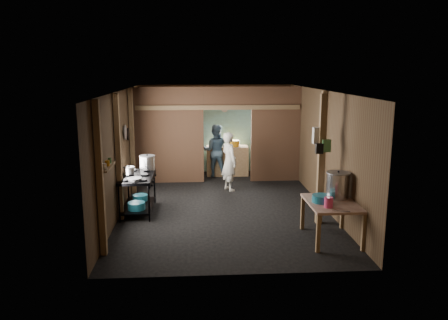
{
  "coord_description": "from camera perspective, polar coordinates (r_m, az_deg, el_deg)",
  "views": [
    {
      "loc": [
        -0.62,
        -9.73,
        3.08
      ],
      "look_at": [
        0.0,
        -0.2,
        1.1
      ],
      "focal_mm": 35.61,
      "sensor_mm": 36.0,
      "label": 1
    }
  ],
  "objects": [
    {
      "name": "partition_header",
      "position": [
        11.98,
        0.46,
        7.98
      ],
      "size": [
        1.3,
        0.1,
        0.6
      ],
      "primitive_type": "cube",
      "color": "brown",
      "rests_on": "wall_back"
    },
    {
      "name": "floor",
      "position": [
        10.22,
        -0.07,
        -5.82
      ],
      "size": [
        4.5,
        7.0,
        0.0
      ],
      "primitive_type": "cube",
      "color": "black",
      "rests_on": "ground"
    },
    {
      "name": "pan_lid_small",
      "position": [
        10.76,
        -12.2,
        3.27
      ],
      "size": [
        0.03,
        0.3,
        0.3
      ],
      "primitive_type": "cylinder",
      "rotation": [
        0.0,
        1.57,
        0.0
      ],
      "color": "black",
      "rests_on": "wall_left"
    },
    {
      "name": "stock_pot",
      "position": [
        8.5,
        14.4,
        -3.2
      ],
      "size": [
        0.49,
        0.49,
        0.51
      ],
      "primitive_type": null,
      "rotation": [
        0.0,
        0.0,
        0.12
      ],
      "color": "silver",
      "rests_on": "prep_table"
    },
    {
      "name": "pink_bucket",
      "position": [
        7.92,
        13.29,
        -5.31
      ],
      "size": [
        0.16,
        0.16,
        0.18
      ],
      "primitive_type": "cylinder",
      "rotation": [
        0.0,
        0.0,
        -0.06
      ],
      "color": "#DE3B70",
      "rests_on": "prep_table"
    },
    {
      "name": "post_left_c",
      "position": [
        11.18,
        -11.7,
        2.31
      ],
      "size": [
        0.1,
        0.12,
        2.6
      ],
      "primitive_type": "cube",
      "color": "olive",
      "rests_on": "floor"
    },
    {
      "name": "pan_lid_big",
      "position": [
        10.35,
        -12.55,
        3.5
      ],
      "size": [
        0.03,
        0.34,
        0.34
      ],
      "primitive_type": "cylinder",
      "rotation": [
        0.0,
        1.57,
        0.0
      ],
      "color": "gray",
      "rests_on": "wall_left"
    },
    {
      "name": "jar_green",
      "position": [
        8.16,
        -14.46,
        -0.08
      ],
      "size": [
        0.06,
        0.06,
        0.1
      ],
      "primitive_type": "cylinder",
      "color": "#448245",
      "rests_on": "wall_shelf"
    },
    {
      "name": "jar_yellow",
      "position": [
        7.94,
        -14.75,
        -0.4
      ],
      "size": [
        0.08,
        0.08,
        0.1
      ],
      "primitive_type": "cylinder",
      "color": "#BD7C15",
      "rests_on": "wall_shelf"
    },
    {
      "name": "wall_clock",
      "position": [
        13.21,
        0.07,
        6.59
      ],
      "size": [
        0.2,
        0.03,
        0.2
      ],
      "primitive_type": "cylinder",
      "rotation": [
        1.57,
        0.0,
        0.0
      ],
      "color": "beige",
      "rests_on": "wall_back"
    },
    {
      "name": "wall_left",
      "position": [
        10.02,
        -13.02,
        1.18
      ],
      "size": [
        0.0,
        7.0,
        2.6
      ],
      "primitive_type": "cube",
      "color": "#483723",
      "rests_on": "ground"
    },
    {
      "name": "post_left_a",
      "position": [
        7.51,
        -15.62,
        -2.43
      ],
      "size": [
        0.1,
        0.12,
        2.6
      ],
      "primitive_type": "cube",
      "color": "olive",
      "rests_on": "floor"
    },
    {
      "name": "turquoise_panel",
      "position": [
        13.31,
        -1.02,
        3.81
      ],
      "size": [
        4.4,
        0.06,
        2.5
      ],
      "primitive_type": "cube",
      "color": "#7ABEBD",
      "rests_on": "wall_back"
    },
    {
      "name": "prep_table",
      "position": [
        8.38,
        13.61,
        -7.59
      ],
      "size": [
        0.88,
        1.2,
        0.71
      ],
      "primitive_type": null,
      "color": "tan",
      "rests_on": "floor"
    },
    {
      "name": "wash_basin",
      "position": [
        8.2,
        12.44,
        -4.86
      ],
      "size": [
        0.44,
        0.44,
        0.13
      ],
      "primitive_type": "cylinder",
      "rotation": [
        0.0,
        0.0,
        0.3
      ],
      "color": "#1C6D83",
      "rests_on": "prep_table"
    },
    {
      "name": "post_left_b",
      "position": [
        9.24,
        -13.38,
        0.28
      ],
      "size": [
        0.1,
        0.12,
        2.6
      ],
      "primitive_type": "cube",
      "color": "olive",
      "rests_on": "floor"
    },
    {
      "name": "stove_pot_large",
      "position": [
        10.16,
        -9.8,
        -0.4
      ],
      "size": [
        0.4,
        0.4,
        0.35
      ],
      "primitive_type": null,
      "rotation": [
        0.0,
        0.0,
        -0.16
      ],
      "color": "silver",
      "rests_on": "gas_range"
    },
    {
      "name": "bag_black",
      "position": [
        8.82,
        12.13,
        1.46
      ],
      "size": [
        0.14,
        0.1,
        0.2
      ],
      "primitive_type": "cube",
      "color": "black",
      "rests_on": "post_free"
    },
    {
      "name": "back_counter",
      "position": [
        12.98,
        0.42,
        -0.08
      ],
      "size": [
        1.2,
        0.5,
        0.85
      ],
      "primitive_type": "cube",
      "color": "olive",
      "rests_on": "floor"
    },
    {
      "name": "cross_beam",
      "position": [
        11.94,
        -0.73,
        6.76
      ],
      "size": [
        4.4,
        0.12,
        0.12
      ],
      "primitive_type": "cube",
      "color": "olive",
      "rests_on": "wall_left"
    },
    {
      "name": "blue_tub_back",
      "position": [
        10.18,
        -10.72,
        -4.78
      ],
      "size": [
        0.33,
        0.33,
        0.13
      ],
      "primitive_type": "cylinder",
      "color": "#1C6D83",
      "rests_on": "gas_range"
    },
    {
      "name": "yellow_tub",
      "position": [
        12.9,
        1.28,
        2.16
      ],
      "size": [
        0.32,
        0.32,
        0.18
      ],
      "primitive_type": "cylinder",
      "color": "#BD7C15",
      "rests_on": "back_counter"
    },
    {
      "name": "ceiling",
      "position": [
        9.76,
        -0.08,
        8.9
      ],
      "size": [
        4.5,
        7.0,
        0.0
      ],
      "primitive_type": "cube",
      "color": "#2E2D2C",
      "rests_on": "ground"
    },
    {
      "name": "gas_range",
      "position": [
        9.81,
        -10.99,
        -4.29
      ],
      "size": [
        0.71,
        1.39,
        0.82
      ],
      "primitive_type": null,
      "color": "black",
      "rests_on": "floor"
    },
    {
      "name": "partition_right",
      "position": [
        12.26,
        6.65,
        3.29
      ],
      "size": [
        1.35,
        0.1,
        2.6
      ],
      "primitive_type": "cube",
      "color": "brown",
      "rests_on": "floor"
    },
    {
      "name": "wall_back",
      "position": [
        13.36,
        -1.03,
        4.06
      ],
      "size": [
        4.5,
        0.0,
        2.6
      ],
      "primitive_type": "cube",
      "color": "#483723",
      "rests_on": "ground"
    },
    {
      "name": "wall_right",
      "position": [
        10.3,
        12.53,
        1.48
      ],
      "size": [
        0.0,
        7.0,
        2.6
      ],
      "primitive_type": "cube",
      "color": "#483723",
      "rests_on": "ground"
    },
    {
      "name": "blue_tub_front",
      "position": [
        9.58,
        -11.17,
        -5.79
      ],
      "size": [
        0.37,
        0.37,
        0.15
      ],
      "primitive_type": "cylinder",
      "color": "#1C6D83",
      "rests_on": "gas_range"
    },
    {
      "name": "bag_green",
      "position": [
        8.87,
        12.98,
        1.81
      ],
      "size": [
        0.16,
        0.12,
        0.24
      ],
      "primitive_type": "cube",
      "color": "#448245",
      "rests_on": "post_free"
    },
    {
      "name": "frying_pan",
      "position": [
        9.31,
        -11.4,
        -2.41
      ],
      "size": [
        0.36,
        0.55,
        0.07
      ],
      "primitive_type": null,
      "rotation": [
        0.0,
        0.0,
        -0.12
      ],
      "color": "gray",
      "rests_on": "gas_range"
    },
    {
      "name": "partition_left",
      "position": [
        12.08,
        -7.04,
        3.15
      ],
      "size": [
        1.85,
        0.1,
        2.6
      ],
      "primitive_type": "cube",
      "color": "brown",
      "rests_on": "floor"
    },
    {
      "name": "jar_white",
      "position": [
        7.71,
        -15.1,
        -0.79
      ],
      "size": [
        0.07,
        0.07,
        0.1
      ],
      "primitive_type": "cylinder",
      "color": "beige",
      "rests_on": "wall_shelf"
    },
    {
      "name": "worker_back",
      "position": [
        12.75,
        -1.1,
        1.21
      ],
      "size": [
        0.81,
        0.68,
        1.51
      ],
      "primitive_type": "imported",
      "rotation": [
        0.0,
        0.0,
        2.99
      ],
      "color": "slate",
      "rests_on": "floor"
    },
    {
      "name": "bag_white",
      "position": [
        8.94,
        12.04,
        3.1
      ],
      "size": [
        0.22,
        0.15,
        0.32
      ],
      "primitive_type": "cube",
      "color": "beige",
      "rests_on": "post_free"
    },
    {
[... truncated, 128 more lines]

